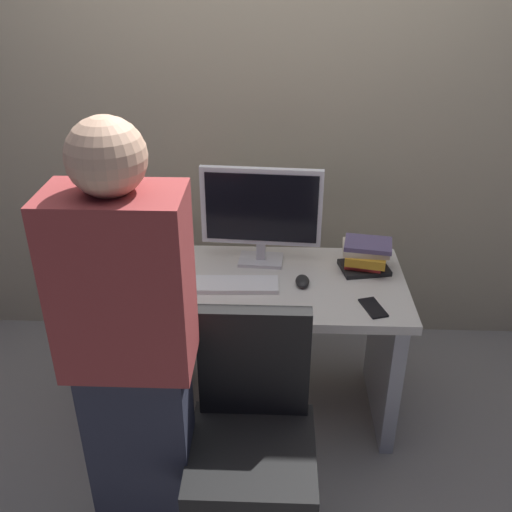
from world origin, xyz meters
TOP-DOWN VIEW (x-y plane):
  - ground_plane at (0.00, 0.00)m, footprint 9.00×9.00m
  - wall_back at (0.00, 0.74)m, footprint 6.40×0.10m
  - desk at (0.00, 0.00)m, footprint 1.31×0.65m
  - office_chair at (0.01, -0.69)m, footprint 0.52×0.52m
  - person_at_desk at (-0.37, -0.73)m, footprint 0.40×0.24m
  - monitor at (0.01, 0.17)m, footprint 0.54×0.15m
  - keyboard at (-0.12, -0.05)m, footprint 0.43×0.14m
  - mouse at (0.20, -0.02)m, footprint 0.06×0.10m
  - cup_near_keyboard at (-0.41, -0.07)m, footprint 0.08×0.08m
  - cup_by_monitor at (-0.41, 0.20)m, footprint 0.06×0.06m
  - book_stack at (0.49, 0.12)m, footprint 0.24×0.20m
  - cell_phone at (0.48, -0.20)m, footprint 0.11×0.16m

SIDE VIEW (x-z plane):
  - ground_plane at x=0.00m, z-range 0.00..0.00m
  - office_chair at x=0.01m, z-range -0.04..0.90m
  - desk at x=0.00m, z-range 0.13..0.86m
  - cell_phone at x=0.48m, z-range 0.72..0.73m
  - keyboard at x=-0.12m, z-range 0.72..0.74m
  - mouse at x=0.20m, z-range 0.72..0.76m
  - cup_by_monitor at x=-0.41m, z-range 0.72..0.82m
  - cup_near_keyboard at x=-0.41m, z-range 0.72..0.83m
  - book_stack at x=0.49m, z-range 0.73..0.86m
  - person_at_desk at x=-0.37m, z-range 0.02..1.66m
  - monitor at x=0.01m, z-range 0.75..1.21m
  - wall_back at x=0.00m, z-range 0.00..3.00m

